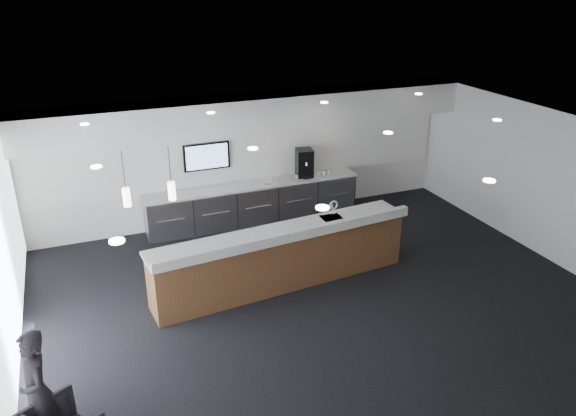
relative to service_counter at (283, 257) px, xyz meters
name	(u,v)px	position (x,y,z in m)	size (l,w,h in m)	color
ground	(319,298)	(0.44, -0.72, -0.58)	(10.00, 10.00, 0.00)	black
ceiling	(324,138)	(0.44, -0.72, 2.42)	(10.00, 8.00, 0.02)	black
back_wall	(248,156)	(0.44, 3.28, 0.92)	(10.00, 0.02, 3.00)	white
right_wall	(546,184)	(5.44, -0.72, 0.92)	(0.02, 8.00, 3.00)	white
soffit_bulkhead	(253,112)	(0.44, 2.83, 2.07)	(10.00, 0.90, 0.70)	white
alcove_panel	(248,153)	(0.44, 3.25, 1.02)	(9.80, 0.06, 1.40)	white
window_blinds_wall	(2,278)	(-4.52, -0.72, 0.92)	(0.04, 7.36, 2.55)	white
back_credenza	(254,203)	(0.44, 2.92, -0.10)	(5.06, 0.66, 0.95)	#94979C
wall_tv	(207,156)	(-0.56, 3.19, 1.07)	(1.05, 0.08, 0.62)	black
pendant_left	(169,186)	(-1.96, 0.08, 1.67)	(0.12, 0.12, 0.30)	#FFEAC6
pendant_right	(124,191)	(-2.66, 0.08, 1.67)	(0.12, 0.12, 0.30)	#FFEAC6
ceiling_can_lights	(324,140)	(0.44, -0.72, 2.39)	(7.00, 5.00, 0.02)	white
service_counter	(283,257)	(0.00, 0.00, 0.00)	(5.07, 1.29, 1.49)	brown
coffee_machine	(304,163)	(1.73, 2.98, 0.70)	(0.45, 0.54, 0.66)	black
info_sign_left	(268,180)	(0.75, 2.78, 0.48)	(0.16, 0.02, 0.21)	silver
info_sign_right	(311,172)	(1.85, 2.86, 0.49)	(0.17, 0.02, 0.22)	silver
lounge_guest	(37,391)	(-4.16, -2.49, 0.24)	(0.60, 0.39, 1.64)	black
cup_0	(329,172)	(2.34, 2.86, 0.42)	(0.10, 0.10, 0.09)	white
cup_1	(324,173)	(2.20, 2.86, 0.42)	(0.10, 0.10, 0.09)	white
cup_2	(319,174)	(2.06, 2.86, 0.42)	(0.10, 0.10, 0.09)	white
cup_3	(313,175)	(1.92, 2.86, 0.42)	(0.10, 0.10, 0.09)	white
cup_4	(308,175)	(1.78, 2.86, 0.42)	(0.10, 0.10, 0.09)	white
cup_5	(303,176)	(1.64, 2.86, 0.42)	(0.10, 0.10, 0.09)	white
cup_6	(297,177)	(1.50, 2.86, 0.42)	(0.10, 0.10, 0.09)	white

